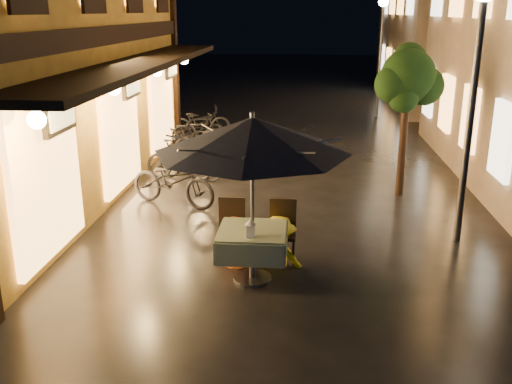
# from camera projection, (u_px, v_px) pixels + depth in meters

# --- Properties ---
(ground) EXTENTS (90.00, 90.00, 0.00)m
(ground) POSITION_uv_depth(u_px,v_px,m) (276.00, 287.00, 8.11)
(ground) COLOR black
(ground) RESTS_ON ground
(east_building_far) EXTENTS (7.30, 10.30, 7.30)m
(east_building_far) POSITION_uv_depth(u_px,v_px,m) (481.00, 13.00, 23.47)
(east_building_far) COLOR tan
(east_building_far) RESTS_ON ground
(street_tree) EXTENTS (1.43, 1.20, 3.15)m
(street_tree) POSITION_uv_depth(u_px,v_px,m) (408.00, 80.00, 11.46)
(street_tree) COLOR black
(street_tree) RESTS_ON ground
(streetlamp_near) EXTENTS (0.36, 0.36, 4.23)m
(streetlamp_near) POSITION_uv_depth(u_px,v_px,m) (476.00, 67.00, 8.88)
(streetlamp_near) COLOR #59595E
(streetlamp_near) RESTS_ON ground
(streetlamp_far) EXTENTS (0.36, 0.36, 4.23)m
(streetlamp_far) POSITION_uv_depth(u_px,v_px,m) (381.00, 35.00, 20.27)
(streetlamp_far) COLOR #59595E
(streetlamp_far) RESTS_ON ground
(cafe_table) EXTENTS (0.99, 0.99, 0.78)m
(cafe_table) POSITION_uv_depth(u_px,v_px,m) (252.00, 242.00, 8.17)
(cafe_table) COLOR #59595E
(cafe_table) RESTS_ON ground
(patio_umbrella) EXTENTS (2.72, 2.72, 2.46)m
(patio_umbrella) POSITION_uv_depth(u_px,v_px,m) (252.00, 135.00, 7.70)
(patio_umbrella) COLOR #59595E
(patio_umbrella) RESTS_ON ground
(cafe_chair_left) EXTENTS (0.42, 0.42, 0.97)m
(cafe_chair_left) POSITION_uv_depth(u_px,v_px,m) (231.00, 226.00, 8.92)
(cafe_chair_left) COLOR black
(cafe_chair_left) RESTS_ON ground
(cafe_chair_right) EXTENTS (0.42, 0.42, 0.97)m
(cafe_chair_right) POSITION_uv_depth(u_px,v_px,m) (282.00, 227.00, 8.86)
(cafe_chair_right) COLOR black
(cafe_chair_right) RESTS_ON ground
(table_lantern) EXTENTS (0.16, 0.16, 0.25)m
(table_lantern) POSITION_uv_depth(u_px,v_px,m) (251.00, 227.00, 7.82)
(table_lantern) COLOR white
(table_lantern) RESTS_ON cafe_table
(person_orange) EXTENTS (0.82, 0.71, 1.46)m
(person_orange) POSITION_uv_depth(u_px,v_px,m) (234.00, 218.00, 8.72)
(person_orange) COLOR orange
(person_orange) RESTS_ON ground
(person_yellow) EXTENTS (1.04, 0.70, 1.50)m
(person_yellow) POSITION_uv_depth(u_px,v_px,m) (279.00, 218.00, 8.65)
(person_yellow) COLOR yellow
(person_yellow) RESTS_ON ground
(bicycle_0) EXTENTS (2.02, 1.31, 1.00)m
(bicycle_0) POSITION_uv_depth(u_px,v_px,m) (173.00, 181.00, 11.39)
(bicycle_0) COLOR black
(bicycle_0) RESTS_ON ground
(bicycle_1) EXTENTS (1.63, 0.71, 0.95)m
(bicycle_1) POSITION_uv_depth(u_px,v_px,m) (179.00, 160.00, 13.09)
(bicycle_1) COLOR black
(bicycle_1) RESTS_ON ground
(bicycle_2) EXTENTS (1.70, 0.99, 0.84)m
(bicycle_2) POSITION_uv_depth(u_px,v_px,m) (191.00, 162.00, 13.18)
(bicycle_2) COLOR black
(bicycle_2) RESTS_ON ground
(bicycle_3) EXTENTS (1.73, 0.68, 1.01)m
(bicycle_3) POSITION_uv_depth(u_px,v_px,m) (205.00, 144.00, 14.57)
(bicycle_3) COLOR black
(bicycle_3) RESTS_ON ground
(bicycle_4) EXTENTS (1.86, 0.69, 0.97)m
(bicycle_4) POSITION_uv_depth(u_px,v_px,m) (190.00, 133.00, 15.93)
(bicycle_4) COLOR black
(bicycle_4) RESTS_ON ground
(bicycle_5) EXTENTS (1.68, 1.03, 0.98)m
(bicycle_5) POSITION_uv_depth(u_px,v_px,m) (199.00, 130.00, 16.36)
(bicycle_5) COLOR black
(bicycle_5) RESTS_ON ground
(bicycle_6) EXTENTS (1.93, 1.09, 0.96)m
(bicycle_6) POSITION_uv_depth(u_px,v_px,m) (201.00, 122.00, 17.58)
(bicycle_6) COLOR black
(bicycle_6) RESTS_ON ground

